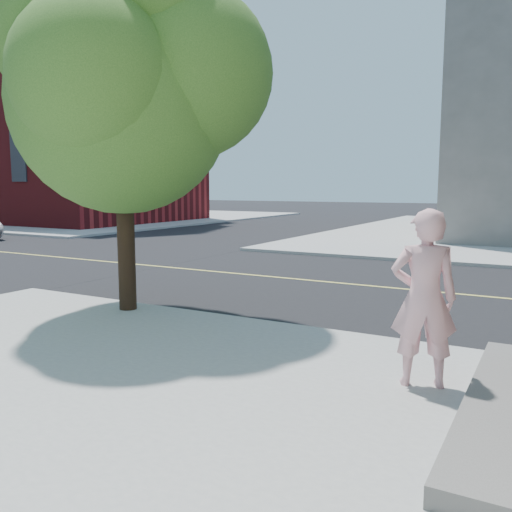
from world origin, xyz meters
The scene contains 7 objects.
ground centered at (0.00, 0.00, 0.00)m, with size 140.00×140.00×0.00m, color black.
road_ew centered at (0.00, 4.50, 0.01)m, with size 140.00×9.00×0.01m, color black.
sidewalk_nw centered at (-23.00, 21.50, 0.06)m, with size 26.00×25.00×0.12m, color #A3A3A0.
church centered at (-20.00, 18.00, 7.18)m, with size 15.20×12.00×14.40m.
office_block centered at (-32.00, 21.98, 9.12)m, with size 12.00×14.08×18.00m.
man_on_phone centered at (7.85, -1.77, 1.13)m, with size 0.73×0.48×2.01m, color beige.
street_tree centered at (2.38, -0.49, 4.26)m, with size 4.83×4.39×6.41m.
Camera 1 is at (9.08, -7.83, 2.37)m, focal length 37.66 mm.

